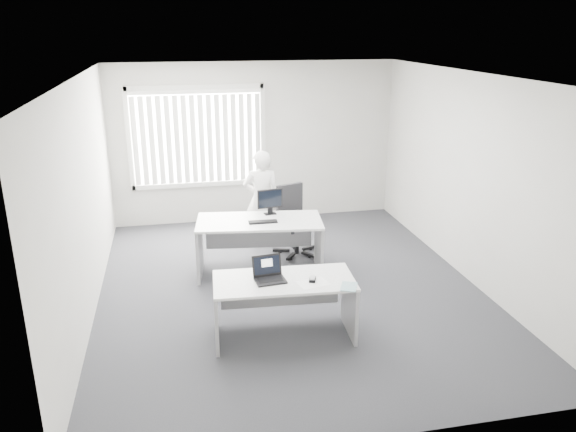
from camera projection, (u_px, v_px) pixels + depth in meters
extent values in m
plane|color=#3F4045|center=(290.00, 288.00, 7.58)|extent=(6.00, 6.00, 0.00)
cube|color=beige|center=(255.00, 143.00, 9.91)|extent=(5.00, 0.02, 2.80)
cube|color=beige|center=(370.00, 293.00, 4.35)|extent=(5.00, 0.02, 2.80)
cube|color=beige|center=(84.00, 201.00, 6.64)|extent=(0.02, 6.00, 2.80)
cube|color=beige|center=(470.00, 178.00, 7.61)|extent=(0.02, 6.00, 2.80)
cube|color=silver|center=(290.00, 76.00, 6.68)|extent=(5.00, 6.00, 0.02)
cube|color=silver|center=(197.00, 137.00, 9.63)|extent=(2.32, 0.06, 1.76)
cube|color=white|center=(284.00, 281.00, 6.19)|extent=(1.60, 0.83, 0.03)
cube|color=#A2A2A5|center=(216.00, 314.00, 6.21)|extent=(0.08, 0.67, 0.68)
cube|color=#A2A2A5|center=(350.00, 305.00, 6.41)|extent=(0.08, 0.67, 0.68)
cube|color=white|center=(259.00, 221.00, 7.82)|extent=(1.83, 1.03, 0.03)
cube|color=#A2A2A5|center=(200.00, 249.00, 7.89)|extent=(0.14, 0.75, 0.76)
cube|color=#A2A2A5|center=(319.00, 246.00, 8.01)|extent=(0.14, 0.75, 0.76)
cylinder|color=black|center=(297.00, 251.00, 8.73)|extent=(0.78, 0.78, 0.08)
cylinder|color=black|center=(297.00, 239.00, 8.67)|extent=(0.07, 0.07, 0.47)
cube|color=black|center=(297.00, 225.00, 8.60)|extent=(0.60, 0.60, 0.07)
cube|color=black|center=(290.00, 201.00, 8.66)|extent=(0.44, 0.21, 0.56)
imported|color=white|center=(262.00, 199.00, 8.79)|extent=(0.61, 0.43, 1.57)
cube|color=white|center=(313.00, 283.00, 6.11)|extent=(0.36, 0.29, 0.00)
cube|color=white|center=(349.00, 287.00, 6.01)|extent=(0.25, 0.28, 0.01)
cube|color=black|center=(263.00, 222.00, 7.73)|extent=(0.40, 0.15, 0.02)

